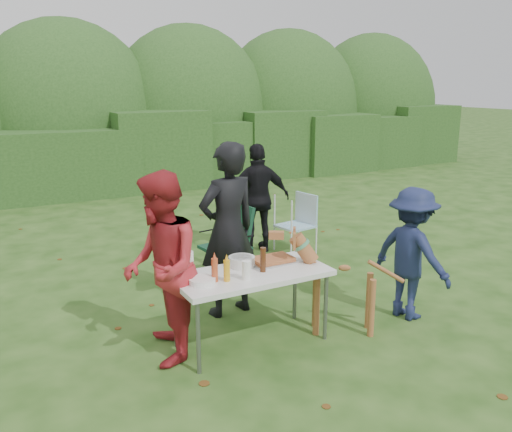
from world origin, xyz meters
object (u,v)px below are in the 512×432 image
person_cook (228,230)px  ketchup_bottle (215,270)px  folding_table (252,277)px  lawn_chair (295,223)px  person_red_jacket (161,268)px  person_black_puffy (258,199)px  paper_towel_roll (187,265)px  child (412,254)px  mustard_bottle (227,271)px  camping_chair (225,243)px  beer_bottle (263,260)px  dog (344,283)px

person_cook → ketchup_bottle: person_cook is taller
folding_table → lawn_chair: lawn_chair is taller
person_cook → person_red_jacket: size_ratio=1.08×
person_black_puffy → lawn_chair: 0.67m
lawn_chair → paper_towel_roll: bearing=30.4°
child → lawn_chair: 2.55m
lawn_chair → mustard_bottle: bearing=36.8°
child → ketchup_bottle: child is taller
person_cook → camping_chair: person_cook is taller
beer_bottle → paper_towel_roll: 0.72m
camping_chair → ketchup_bottle: 2.04m
dog → beer_bottle: size_ratio=4.59×
person_cook → person_black_puffy: bearing=-135.3°
mustard_bottle → dog: bearing=-5.5°
beer_bottle → person_red_jacket: bearing=169.3°
ketchup_bottle → beer_bottle: size_ratio=0.92×
person_red_jacket → beer_bottle: bearing=95.2°
camping_chair → paper_towel_roll: size_ratio=3.76×
person_black_puffy → beer_bottle: person_black_puffy is taller
mustard_bottle → beer_bottle: 0.42m
person_black_puffy → paper_towel_roll: bearing=61.5°
person_black_puffy → paper_towel_roll: 3.19m
child → person_red_jacket: bearing=71.8°
person_red_jacket → dog: 1.86m
child → paper_towel_roll: size_ratio=5.53×
lawn_chair → ketchup_bottle: (-2.37, -2.31, 0.41)m
lawn_chair → person_black_puffy: bearing=-40.6°
ketchup_bottle → camping_chair: bearing=61.8°
folding_table → person_cook: person_cook is taller
person_red_jacket → child: (2.65, -0.41, -0.16)m
folding_table → camping_chair: (0.54, 1.72, -0.20)m
child → camping_chair: child is taller
ketchup_bottle → beer_bottle: 0.51m
folding_table → person_cook: (0.12, 0.77, 0.27)m
person_red_jacket → mustard_bottle: person_red_jacket is taller
person_cook → paper_towel_roll: bearing=33.4°
person_black_puffy → child: size_ratio=1.13×
person_black_puffy → ketchup_bottle: (-1.90, -2.60, 0.04)m
person_red_jacket → ketchup_bottle: (0.44, -0.20, -0.03)m
person_black_puffy → beer_bottle: (-1.39, -2.58, 0.05)m
person_cook → dog: person_cook is taller
lawn_chair → child: bearing=77.1°
folding_table → person_cook: size_ratio=0.79×
person_cook → paper_towel_roll: size_ratio=7.34×
child → camping_chair: (-1.26, 1.99, -0.23)m
person_cook → person_red_jacket: person_cook is taller
dog → mustard_bottle: bearing=26.9°
camping_chair → beer_bottle: 1.85m
child → lawn_chair: (0.16, 2.53, -0.28)m
mustard_bottle → person_red_jacket: bearing=156.1°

